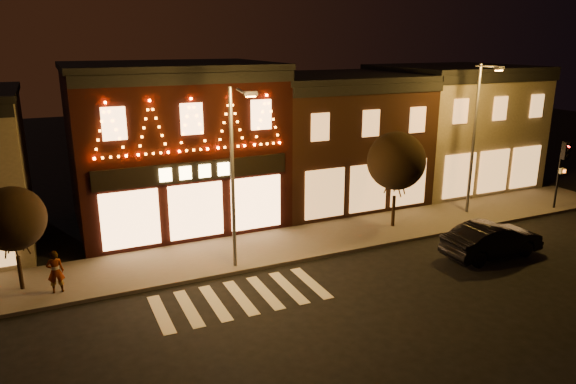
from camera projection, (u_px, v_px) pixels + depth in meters
ground at (284, 352)px, 16.57m from camera, size 120.00×120.00×0.00m
sidewalk_far at (252, 251)px, 24.33m from camera, size 44.00×4.00×0.15m
building_pulp at (173, 144)px, 27.61m from camera, size 10.20×8.34×8.30m
building_right_a at (332, 138)px, 31.56m from camera, size 9.20×8.28×7.50m
building_right_b at (451, 126)px, 35.15m from camera, size 9.20×8.28×7.80m
traffic_signal_far at (563, 161)px, 29.46m from camera, size 0.34×0.44×3.85m
streetlamp_mid at (235, 166)px, 21.18m from camera, size 0.63×1.72×7.49m
streetlamp_right at (477, 128)px, 28.10m from camera, size 0.70×1.85×8.06m
tree_left at (12, 219)px, 19.67m from camera, size 2.43×2.43×4.06m
tree_right at (396, 161)px, 26.43m from camera, size 2.93×2.93×4.89m
dark_sedan at (492, 240)px, 23.71m from camera, size 4.75×1.71×1.56m
pedestrian at (55, 272)px, 19.94m from camera, size 0.63×0.43×1.69m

